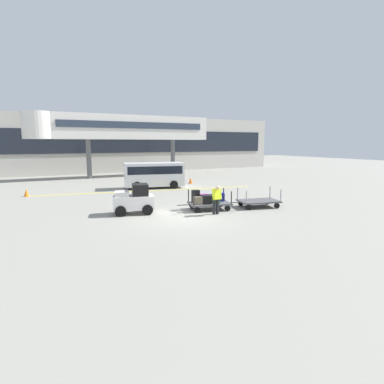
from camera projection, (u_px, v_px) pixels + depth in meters
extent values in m
plane|color=gray|center=(182.00, 217.00, 15.62)|extent=(120.00, 120.00, 0.00)
cube|color=yellow|center=(149.00, 191.00, 24.12)|extent=(17.18, 3.11, 0.01)
cube|color=#BCB7AD|center=(94.00, 144.00, 38.03)|extent=(51.35, 2.40, 7.10)
cube|color=#1E232D|center=(96.00, 141.00, 36.87)|extent=(48.79, 0.12, 2.80)
cube|color=silver|center=(132.00, 128.00, 33.85)|extent=(17.44, 2.20, 2.60)
cylinder|color=silver|center=(38.00, 125.00, 29.74)|extent=(3.00, 3.00, 2.60)
cube|color=#2D3847|center=(135.00, 125.00, 32.81)|extent=(15.70, 0.08, 0.70)
cylinder|color=#59595B|center=(89.00, 159.00, 32.27)|extent=(0.50, 0.50, 4.10)
cylinder|color=#59595B|center=(173.00, 157.00, 36.50)|extent=(0.50, 0.50, 4.10)
cube|color=white|center=(133.00, 202.00, 16.23)|extent=(2.29, 1.54, 0.70)
cube|color=black|center=(140.00, 190.00, 16.21)|extent=(1.00, 1.14, 0.60)
cube|color=silver|center=(122.00, 194.00, 16.02)|extent=(0.89, 1.07, 0.24)
cylinder|color=black|center=(120.00, 207.00, 16.63)|extent=(0.59, 0.30, 0.56)
cylinder|color=black|center=(121.00, 211.00, 15.63)|extent=(0.59, 0.30, 0.56)
cylinder|color=black|center=(146.00, 206.00, 16.95)|extent=(0.59, 0.30, 0.56)
cylinder|color=black|center=(147.00, 210.00, 15.94)|extent=(0.59, 0.30, 0.56)
cube|color=#4C4C4F|center=(209.00, 203.00, 17.25)|extent=(2.56, 1.88, 0.08)
cylinder|color=black|center=(189.00, 195.00, 17.56)|extent=(0.06, 0.06, 0.70)
cylinder|color=black|center=(194.00, 199.00, 16.32)|extent=(0.06, 0.06, 0.70)
cylinder|color=black|center=(224.00, 194.00, 18.05)|extent=(0.06, 0.06, 0.70)
cylinder|color=black|center=(231.00, 198.00, 16.81)|extent=(0.06, 0.06, 0.70)
cylinder|color=black|center=(192.00, 206.00, 17.65)|extent=(0.33, 0.17, 0.32)
cylinder|color=black|center=(197.00, 210.00, 16.51)|extent=(0.33, 0.17, 0.32)
cylinder|color=black|center=(220.00, 204.00, 18.05)|extent=(0.33, 0.17, 0.32)
cylinder|color=black|center=(227.00, 208.00, 16.91)|extent=(0.33, 0.17, 0.32)
cylinder|color=#333333|center=(183.00, 205.00, 16.90)|extent=(0.69, 0.21, 0.05)
cube|color=black|center=(196.00, 199.00, 17.31)|extent=(0.51, 0.38, 0.35)
cube|color=#726651|center=(198.00, 201.00, 16.72)|extent=(0.56, 0.40, 0.43)
cube|color=#8C338C|center=(203.00, 198.00, 17.42)|extent=(0.57, 0.43, 0.46)
cube|color=black|center=(207.00, 200.00, 16.86)|extent=(0.63, 0.49, 0.47)
cube|color=#99999E|center=(212.00, 197.00, 17.57)|extent=(0.63, 0.45, 0.47)
cube|color=#236B2D|center=(215.00, 200.00, 17.01)|extent=(0.55, 0.37, 0.41)
cube|color=navy|center=(219.00, 197.00, 17.68)|extent=(0.58, 0.42, 0.47)
cube|color=black|center=(196.00, 193.00, 17.25)|extent=(0.46, 0.39, 0.36)
cube|color=#4C4C4F|center=(259.00, 201.00, 17.94)|extent=(2.56, 1.88, 0.08)
cylinder|color=gray|center=(238.00, 193.00, 18.25)|extent=(0.06, 0.06, 0.70)
cylinder|color=gray|center=(246.00, 197.00, 17.02)|extent=(0.06, 0.06, 0.70)
cylinder|color=gray|center=(270.00, 192.00, 18.74)|extent=(0.06, 0.06, 0.70)
cylinder|color=gray|center=(281.00, 196.00, 17.51)|extent=(0.06, 0.06, 0.70)
cylinder|color=black|center=(241.00, 203.00, 18.35)|extent=(0.33, 0.17, 0.32)
cylinder|color=black|center=(249.00, 207.00, 17.20)|extent=(0.33, 0.17, 0.32)
cylinder|color=black|center=(267.00, 202.00, 18.75)|extent=(0.33, 0.17, 0.32)
cylinder|color=black|center=(277.00, 206.00, 17.60)|extent=(0.33, 0.17, 0.32)
cylinder|color=#333333|center=(234.00, 203.00, 17.60)|extent=(0.69, 0.21, 0.05)
cylinder|color=black|center=(214.00, 207.00, 16.10)|extent=(0.16, 0.16, 0.82)
cylinder|color=black|center=(217.00, 206.00, 16.17)|extent=(0.16, 0.16, 0.82)
cube|color=#D1E51E|center=(217.00, 194.00, 15.94)|extent=(0.43, 0.45, 0.61)
sphere|color=beige|center=(218.00, 188.00, 15.77)|extent=(0.22, 0.22, 0.22)
cube|color=silver|center=(154.00, 174.00, 25.52)|extent=(5.09, 2.85, 1.90)
cube|color=black|center=(154.00, 169.00, 25.46)|extent=(4.72, 2.81, 0.64)
cylinder|color=black|center=(137.00, 186.00, 24.44)|extent=(0.71, 0.37, 0.68)
cylinder|color=black|center=(174.00, 185.00, 25.18)|extent=(0.71, 0.37, 0.68)
cone|color=#EA590F|center=(191.00, 181.00, 28.40)|extent=(0.36, 0.36, 0.55)
cone|color=orange|center=(26.00, 193.00, 21.52)|extent=(0.36, 0.36, 0.55)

